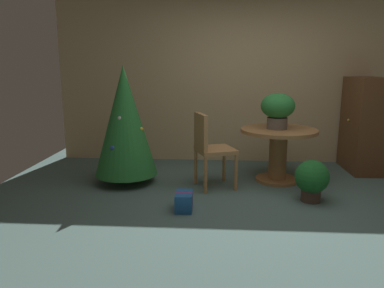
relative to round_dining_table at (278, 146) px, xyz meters
name	(u,v)px	position (x,y,z in m)	size (l,w,h in m)	color
ground_plane	(262,211)	(-0.32, -1.09, -0.47)	(6.60, 6.60, 0.00)	#4C6660
back_wall_panel	(249,79)	(-0.32, 1.11, 0.83)	(6.00, 0.10, 2.60)	tan
round_dining_table	(278,146)	(0.00, 0.00, 0.00)	(0.99, 0.99, 0.70)	#9E6B3D
flower_vase	(278,108)	(-0.03, 0.01, 0.50)	(0.44, 0.44, 0.46)	#665B51
wooden_chair_left_near	(210,146)	(-0.89, -0.33, 0.06)	(0.57, 0.57, 0.94)	#B27F4C
holiday_tree	(125,121)	(-1.98, -0.20, 0.35)	(0.80, 0.80, 1.52)	brown
gift_box_blue	(184,201)	(-1.15, -1.10, -0.38)	(0.18, 0.28, 0.19)	#1E569E
wooden_cabinet	(365,125)	(1.32, 0.61, 0.20)	(0.48, 0.82, 1.35)	brown
potted_plant	(312,179)	(0.27, -0.74, -0.21)	(0.38, 0.38, 0.48)	#4C382D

